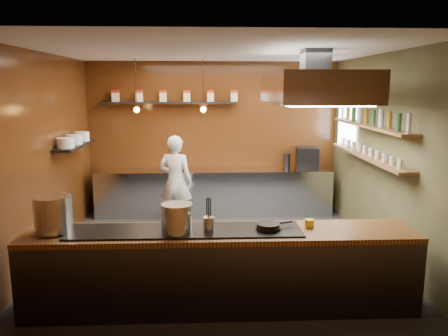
{
  "coord_description": "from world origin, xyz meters",
  "views": [
    {
      "loc": [
        -0.17,
        -6.28,
        2.51
      ],
      "look_at": [
        0.12,
        0.4,
        1.26
      ],
      "focal_mm": 35.0,
      "sensor_mm": 36.0,
      "label": 1
    }
  ],
  "objects": [
    {
      "name": "floor",
      "position": [
        0.0,
        0.0,
        0.0
      ],
      "size": [
        5.0,
        5.0,
        0.0
      ],
      "primitive_type": "plane",
      "color": "black",
      "rests_on": "ground"
    },
    {
      "name": "stockpot_large",
      "position": [
        -1.85,
        -1.58,
        1.14
      ],
      "size": [
        0.47,
        0.47,
        0.4
      ],
      "primitive_type": "cylinder",
      "rotation": [
        0.0,
        0.0,
        0.17
      ],
      "color": "silver",
      "rests_on": "pass_counter"
    },
    {
      "name": "bottle_shelf_upper",
      "position": [
        2.34,
        0.3,
        1.92
      ],
      "size": [
        0.26,
        2.8,
        0.04
      ],
      "primitive_type": "cube",
      "color": "olive",
      "rests_on": "right_wall"
    },
    {
      "name": "storage_tins",
      "position": [
        -0.75,
        2.36,
        2.33
      ],
      "size": [
        2.43,
        0.13,
        0.22
      ],
      "color": "beige",
      "rests_on": "tin_shelf"
    },
    {
      "name": "stockpot_small",
      "position": [
        -0.48,
        -1.68,
        1.1
      ],
      "size": [
        0.4,
        0.4,
        0.32
      ],
      "primitive_type": "cylinder",
      "rotation": [
        0.0,
        0.0,
        -0.21
      ],
      "color": "#B4B6BB",
      "rests_on": "pass_counter"
    },
    {
      "name": "plate_shelf",
      "position": [
        -2.34,
        1.0,
        1.55
      ],
      "size": [
        0.3,
        1.4,
        0.04
      ],
      "primitive_type": "cube",
      "color": "black",
      "rests_on": "left_wall"
    },
    {
      "name": "tin_shelf",
      "position": [
        -0.9,
        2.36,
        2.2
      ],
      "size": [
        2.6,
        0.26,
        0.04
      ],
      "primitive_type": "cube",
      "color": "black",
      "rests_on": "back_wall"
    },
    {
      "name": "window_pane",
      "position": [
        2.45,
        1.7,
        1.9
      ],
      "size": [
        0.0,
        1.0,
        1.0
      ],
      "primitive_type": "plane",
      "rotation": [
        1.57,
        0.0,
        -1.57
      ],
      "color": "white",
      "rests_on": "right_wall"
    },
    {
      "name": "ceiling",
      "position": [
        0.0,
        0.0,
        3.0
      ],
      "size": [
        5.0,
        5.0,
        0.0
      ],
      "primitive_type": "plane",
      "rotation": [
        3.14,
        0.0,
        0.0
      ],
      "color": "silver",
      "rests_on": "back_wall"
    },
    {
      "name": "espresso_machine",
      "position": [
        1.86,
        2.23,
        1.11
      ],
      "size": [
        0.47,
        0.46,
        0.43
      ],
      "primitive_type": "cube",
      "rotation": [
        0.0,
        0.0,
        -0.13
      ],
      "color": "black",
      "rests_on": "prep_counter"
    },
    {
      "name": "utensil_crock",
      "position": [
        -0.14,
        -1.68,
        1.02
      ],
      "size": [
        0.17,
        0.17,
        0.16
      ],
      "primitive_type": "cylinder",
      "rotation": [
        0.0,
        0.0,
        -0.39
      ],
      "color": "#AFB2B7",
      "rests_on": "pass_counter"
    },
    {
      "name": "prep_counter",
      "position": [
        0.0,
        2.17,
        0.45
      ],
      "size": [
        4.6,
        0.65,
        0.9
      ],
      "primitive_type": "cube",
      "color": "silver",
      "rests_on": "floor"
    },
    {
      "name": "pendant_left",
      "position": [
        -1.4,
        1.7,
        2.15
      ],
      "size": [
        0.1,
        0.1,
        0.95
      ],
      "color": "black",
      "rests_on": "ceiling"
    },
    {
      "name": "chef",
      "position": [
        -0.71,
        1.41,
        0.83
      ],
      "size": [
        0.69,
        0.54,
        1.67
      ],
      "primitive_type": "imported",
      "rotation": [
        0.0,
        0.0,
        2.89
      ],
      "color": "white",
      "rests_on": "floor"
    },
    {
      "name": "pendant_right",
      "position": [
        -0.2,
        1.7,
        2.15
      ],
      "size": [
        0.1,
        0.1,
        0.95
      ],
      "color": "black",
      "rests_on": "ceiling"
    },
    {
      "name": "butter_jar",
      "position": [
        1.02,
        -1.52,
        0.97
      ],
      "size": [
        0.13,
        0.13,
        0.1
      ],
      "primitive_type": "cylinder",
      "rotation": [
        0.0,
        0.0,
        -0.33
      ],
      "color": "gold",
      "rests_on": "pass_counter"
    },
    {
      "name": "right_wall",
      "position": [
        2.5,
        0.0,
        1.5
      ],
      "size": [
        0.0,
        5.0,
        5.0
      ],
      "primitive_type": "plane",
      "rotation": [
        1.57,
        0.0,
        -1.57
      ],
      "color": "#464627",
      "rests_on": "ground"
    },
    {
      "name": "extractor_hood",
      "position": [
        1.3,
        -0.4,
        2.51
      ],
      "size": [
        1.2,
        2.0,
        0.72
      ],
      "color": "#38383D",
      "rests_on": "ceiling"
    },
    {
      "name": "frying_pan",
      "position": [
        0.53,
        -1.63,
        0.97
      ],
      "size": [
        0.43,
        0.28,
        0.07
      ],
      "color": "black",
      "rests_on": "pass_counter"
    },
    {
      "name": "wine_glasses",
      "position": [
        2.34,
        0.3,
        1.53
      ],
      "size": [
        0.07,
        2.37,
        0.13
      ],
      "color": "silver",
      "rests_on": "bottle_shelf_lower"
    },
    {
      "name": "bottles",
      "position": [
        2.34,
        0.3,
        2.06
      ],
      "size": [
        0.06,
        2.66,
        0.24
      ],
      "color": "silver",
      "rests_on": "bottle_shelf_upper"
    },
    {
      "name": "bottle_shelf_lower",
      "position": [
        2.34,
        0.3,
        1.45
      ],
      "size": [
        0.26,
        2.8,
        0.04
      ],
      "primitive_type": "cube",
      "color": "olive",
      "rests_on": "right_wall"
    },
    {
      "name": "back_wall",
      "position": [
        0.0,
        2.5,
        1.5
      ],
      "size": [
        5.0,
        0.0,
        5.0
      ],
      "primitive_type": "plane",
      "rotation": [
        1.57,
        0.0,
        0.0
      ],
      "color": "#3F1E0B",
      "rests_on": "ground"
    },
    {
      "name": "pass_counter",
      "position": [
        -0.0,
        -1.6,
        0.47
      ],
      "size": [
        4.4,
        0.72,
        0.94
      ],
      "color": "#38383D",
      "rests_on": "floor"
    },
    {
      "name": "plate_stacks",
      "position": [
        -2.34,
        1.0,
        1.65
      ],
      "size": [
        0.26,
        1.16,
        0.16
      ],
      "color": "white",
      "rests_on": "plate_shelf"
    },
    {
      "name": "left_wall",
      "position": [
        -2.5,
        0.0,
        1.5
      ],
      "size": [
        0.0,
        5.0,
        5.0
      ],
      "primitive_type": "plane",
      "rotation": [
        1.57,
        0.0,
        1.57
      ],
      "color": "#3F1E0B",
      "rests_on": "ground"
    }
  ]
}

